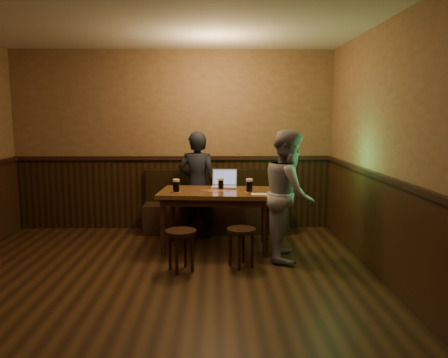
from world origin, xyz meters
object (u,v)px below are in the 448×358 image
object	(u,v)px
pint_mid	(221,184)
laptop	(224,183)
stool_left	(181,238)
person_suit	(197,185)
stool_right	(241,236)
bench	(216,212)
pub_table	(216,198)
pint_left	(176,186)
person_grey	(289,194)
pint_right	(249,185)

from	to	relation	value
pint_mid	laptop	bearing A→B (deg)	74.90
stool_left	laptop	distance (m)	1.37
person_suit	stool_right	bearing A→B (deg)	121.62
bench	pub_table	xyz separation A→B (m)	(0.00, -0.90, 0.38)
laptop	person_suit	size ratio (longest dim) A/B	0.24
pint_left	stool_right	bearing A→B (deg)	-37.86
stool_right	person_grey	size ratio (longest dim) A/B	0.29
bench	person_suit	size ratio (longest dim) A/B	1.40
pint_right	laptop	xyz separation A→B (m)	(-0.32, 0.41, -0.03)
stool_left	stool_right	world-z (taller)	stool_left
pint_right	person_grey	xyz separation A→B (m)	(0.47, -0.28, -0.07)
pint_right	person_suit	size ratio (longest dim) A/B	0.11
laptop	stool_left	bearing A→B (deg)	-109.58
stool_left	pint_left	xyz separation A→B (m)	(-0.11, 0.77, 0.49)
stool_right	pint_left	size ratio (longest dim) A/B	2.67
pub_table	pint_mid	xyz separation A→B (m)	(0.07, 0.10, 0.18)
person_suit	person_grey	size ratio (longest dim) A/B	0.97
pint_left	person_suit	bearing A→B (deg)	70.15
bench	laptop	distance (m)	0.82
stool_left	stool_right	bearing A→B (deg)	10.53
person_grey	pint_right	bearing A→B (deg)	66.52
pint_left	laptop	distance (m)	0.76
pub_table	stool_left	distance (m)	1.02
pint_left	pint_mid	world-z (taller)	pint_left
stool_left	stool_right	distance (m)	0.71
person_suit	person_grey	xyz separation A→B (m)	(1.18, -0.98, 0.03)
pint_right	stool_right	bearing A→B (deg)	-102.49
stool_left	person_grey	xyz separation A→B (m)	(1.32, 0.48, 0.43)
stool_right	laptop	size ratio (longest dim) A/B	1.27
pint_mid	person_grey	xyz separation A→B (m)	(0.85, -0.50, -0.06)
pub_table	stool_left	world-z (taller)	pub_table
person_suit	pub_table	bearing A→B (deg)	123.75
stool_right	pint_right	distance (m)	0.82
stool_left	pint_mid	distance (m)	1.19
bench	pint_left	distance (m)	1.27
pint_mid	person_grey	distance (m)	0.99
person_suit	pint_right	bearing A→B (deg)	143.89
bench	pint_mid	xyz separation A→B (m)	(0.07, -0.80, 0.56)
person_suit	laptop	bearing A→B (deg)	152.59
stool_left	person_suit	bearing A→B (deg)	84.76
pint_mid	person_grey	bearing A→B (deg)	-30.84
pint_left	stool_left	bearing A→B (deg)	-81.49
bench	stool_left	bearing A→B (deg)	-102.85
person_grey	pint_left	bearing A→B (deg)	85.85
pub_table	laptop	bearing A→B (deg)	72.75
person_suit	pint_mid	bearing A→B (deg)	133.84
pint_mid	pint_right	bearing A→B (deg)	-30.84
pint_mid	person_suit	world-z (taller)	person_suit
pint_left	pint_right	distance (m)	0.96
bench	pint_mid	bearing A→B (deg)	-85.28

